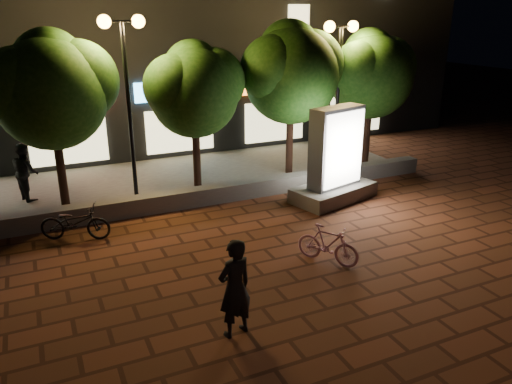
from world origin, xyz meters
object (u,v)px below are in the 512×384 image
tree_mid (195,86)px  street_lamp_right (340,58)px  tree_left (51,86)px  scooter_pink (328,244)px  tree_right (292,69)px  rider (235,288)px  tree_far_right (372,71)px  scooter_parked (75,222)px  pedestrian (26,172)px  ad_kiosk (335,163)px  street_lamp_left (125,62)px

tree_mid → street_lamp_right: street_lamp_right is taller
tree_left → scooter_pink: tree_left is taller
tree_right → rider: size_ratio=2.80×
tree_far_right → scooter_parked: tree_far_right is taller
tree_mid → tree_right: tree_right is taller
tree_mid → tree_right: bearing=0.0°
tree_far_right → scooter_parked: size_ratio=2.77×
rider → tree_left: bearing=-89.2°
scooter_parked → pedestrian: bearing=40.7°
tree_far_right → scooter_pink: 8.70m
tree_left → pedestrian: 2.84m
tree_far_right → pedestrian: size_ratio=2.79×
ad_kiosk → tree_mid: bearing=140.9°
tree_left → rider: size_ratio=2.70×
ad_kiosk → tree_left: bearing=159.7°
street_lamp_left → scooter_pink: (3.06, -5.82, -3.59)m
scooter_pink → scooter_parked: size_ratio=0.85×
tree_mid → ad_kiosk: size_ratio=1.59×
tree_mid → ad_kiosk: tree_mid is taller
tree_far_right → street_lamp_right: 1.66m
tree_mid → tree_far_right: size_ratio=0.95×
tree_left → scooter_pink: (5.01, -6.08, -3.00)m
ad_kiosk → street_lamp_right: bearing=56.9°
scooter_pink → pedestrian: size_ratio=0.86×
tree_right → ad_kiosk: bearing=-89.1°
street_lamp_left → rider: (0.18, -7.40, -3.12)m
tree_right → rider: (-5.17, -7.66, -2.66)m
scooter_parked → pedestrian: 3.52m
street_lamp_left → tree_left: bearing=172.3°
tree_mid → rider: 8.22m
rider → pedestrian: bearing=-84.6°
tree_right → street_lamp_right: bearing=-9.1°
street_lamp_right → scooter_pink: bearing=-124.1°
street_lamp_left → ad_kiosk: (5.40, -2.46, -2.90)m
rider → pedestrian: rider is taller
street_lamp_left → street_lamp_right: bearing=0.0°
tree_mid → street_lamp_left: (-2.05, -0.26, 0.81)m
tree_right → scooter_parked: size_ratio=2.95×
tree_mid → street_lamp_right: size_ratio=0.90×
tree_mid → pedestrian: size_ratio=2.64×
rider → scooter_parked: 5.64m
tree_left → tree_mid: (4.00, -0.00, -0.23)m
ad_kiosk → scooter_pink: ad_kiosk is taller
tree_right → tree_far_right: size_ratio=1.06×
street_lamp_right → scooter_pink: size_ratio=3.40×
rider → pedestrian: 9.09m
ad_kiosk → scooter_parked: 7.37m
tree_mid → rider: tree_mid is taller
street_lamp_left → ad_kiosk: bearing=-24.5°
pedestrian → tree_far_right: bearing=-115.0°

